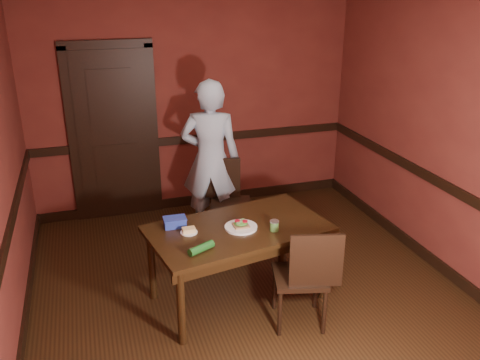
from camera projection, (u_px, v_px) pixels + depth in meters
floor at (251, 297)px, 4.76m from camera, size 4.00×4.50×0.01m
wall_back at (194, 104)px, 6.27m from camera, size 4.00×0.02×2.70m
wall_front at (413, 321)px, 2.27m from camera, size 4.00×0.02×2.70m
wall_right at (452, 141)px, 4.82m from camera, size 0.02×4.50×2.70m
dado_back at (196, 139)px, 6.42m from camera, size 4.00×0.03×0.10m
dado_left at (6, 243)px, 3.88m from camera, size 0.03×4.50×0.10m
dado_right at (443, 185)px, 4.98m from camera, size 0.03×4.50×0.10m
baseboard_back at (198, 200)px, 6.73m from camera, size 4.00×0.03×0.12m
baseboard_left at (24, 332)px, 4.19m from camera, size 0.03×4.50×0.12m
baseboard_right at (431, 259)px, 5.29m from camera, size 0.03×4.50×0.12m
door at (114, 131)px, 6.05m from camera, size 1.05×0.07×2.20m
dining_table at (238, 263)px, 4.63m from camera, size 1.70×1.15×0.73m
chair_far at (231, 203)px, 5.63m from camera, size 0.54×0.54×0.94m
chair_near at (300, 275)px, 4.27m from camera, size 0.53×0.53×0.93m
person at (211, 160)px, 5.67m from camera, size 0.76×0.62×1.81m
sandwich_plate at (241, 226)px, 4.47m from camera, size 0.29×0.29×0.07m
sauce_jar at (274, 226)px, 4.42m from camera, size 0.08×0.08×0.09m
cheese_saucer at (189, 231)px, 4.39m from camera, size 0.15×0.15×0.05m
food_tub at (175, 222)px, 4.49m from camera, size 0.20×0.14×0.08m
wrapped_veg at (201, 248)px, 4.08m from camera, size 0.24×0.16×0.07m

